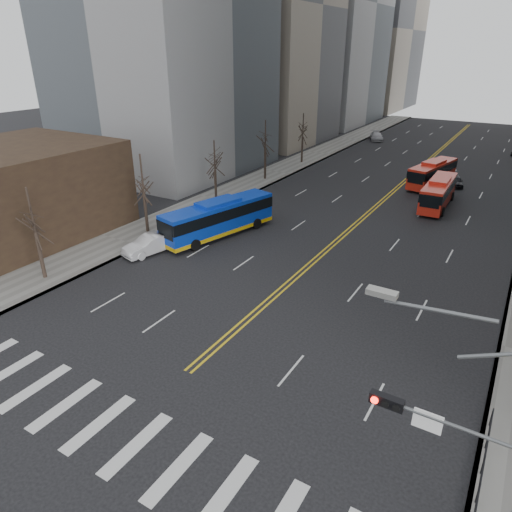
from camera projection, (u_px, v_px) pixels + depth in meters
ground at (117, 434)px, 20.53m from camera, size 220.00×220.00×0.00m
sidewalk_left at (276, 172)px, 63.27m from camera, size 5.00×130.00×0.15m
crosswalk at (117, 433)px, 20.53m from camera, size 26.70×4.00×0.01m
centerline at (415, 172)px, 63.36m from camera, size 0.55×100.00×0.01m
storefront at (4, 194)px, 40.37m from camera, size 14.00×18.00×8.00m
signal_mast at (476, 451)px, 13.61m from camera, size 5.37×0.37×9.39m
pedestrian_railing at (484, 461)px, 18.16m from camera, size 0.06×6.06×1.02m
street_trees at (307, 160)px, 48.77m from camera, size 35.20×47.20×7.60m
blue_bus at (219, 217)px, 41.42m from camera, size 5.26×11.80×3.38m
red_bus_near at (439, 191)px, 49.05m from camera, size 2.64×9.77×3.12m
red_bus_far at (433, 172)px, 56.55m from camera, size 4.14×10.03×3.14m
car_white at (150, 244)px, 38.26m from camera, size 2.74×5.05×1.58m
car_dark_mid at (455, 181)px, 56.86m from camera, size 2.64×4.04×1.28m
car_silver at (376, 136)px, 84.81m from camera, size 3.93×5.62×1.51m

